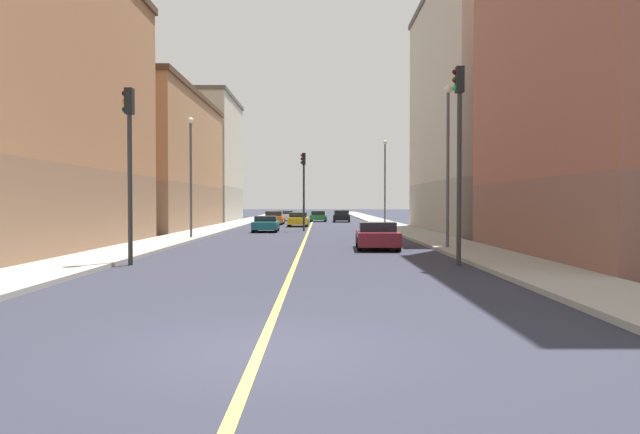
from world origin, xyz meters
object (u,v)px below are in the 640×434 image
traffic_light_right_near (130,151)px  street_lamp_left_far (386,174)px  car_teal (267,224)px  building_right_distant (194,160)px  car_maroon (378,236)px  car_green (319,216)px  car_black (343,216)px  traffic_light_left_near (460,139)px  building_left_mid (496,109)px  car_white (287,216)px  street_lamp_right_near (192,165)px  car_yellow (299,219)px  building_right_midblock (144,162)px  car_orange (275,218)px  traffic_light_median_far (304,181)px  street_lamp_left_near (449,150)px

traffic_light_right_near → street_lamp_left_far: bearing=69.8°
street_lamp_left_far → car_teal: size_ratio=1.81×
building_right_distant → car_maroon: building_right_distant is taller
car_teal → car_green: bearing=81.2°
car_green → car_black: 3.08m
traffic_light_left_near → traffic_light_right_near: size_ratio=1.12×
building_left_mid → building_right_distant: 37.69m
traffic_light_left_near → car_maroon: (-2.14, 7.37, -3.77)m
street_lamp_left_far → car_green: 17.67m
street_lamp_left_far → car_white: (-9.91, 19.15, -4.13)m
car_maroon → street_lamp_right_near: bearing=144.0°
traffic_light_right_near → car_yellow: size_ratio=1.45×
building_right_midblock → traffic_light_left_near: size_ratio=3.27×
car_yellow → street_lamp_left_far: bearing=-9.7°
traffic_light_right_near → car_teal: (2.56, 24.76, -3.39)m
car_orange → car_black: 10.76m
car_orange → traffic_light_right_near: bearing=-92.9°
car_teal → car_white: car_white is taller
traffic_light_right_near → car_black: (9.10, 48.39, -3.33)m
street_lamp_right_near → car_black: bearing=73.3°
building_left_mid → car_maroon: size_ratio=4.91×
car_orange → car_green: bearing=65.6°
building_right_distant → car_black: building_right_distant is taller
traffic_light_right_near → car_yellow: bearing=82.5°
street_lamp_right_near → car_white: bearing=84.7°
building_right_midblock → car_orange: (10.09, 10.63, -4.93)m
building_right_distant → car_teal: building_right_distant is taller
car_white → car_yellow: 17.93m
street_lamp_right_near → traffic_light_median_far: bearing=60.6°
traffic_light_median_far → car_maroon: 19.41m
street_lamp_left_far → car_orange: bearing=148.5°
building_right_distant → car_orange: size_ratio=3.46×
building_right_distant → traffic_light_median_far: 27.22m
building_right_midblock → car_maroon: bearing=-52.0°
traffic_light_median_far → car_white: traffic_light_median_far is taller
building_left_mid → traffic_light_median_far: building_left_mid is taller
car_maroon → car_yellow: size_ratio=0.99×
traffic_light_right_near → car_orange: 40.45m
car_teal → street_lamp_left_far: bearing=42.6°
traffic_light_right_near → street_lamp_right_near: street_lamp_right_near is taller
traffic_light_median_far → street_lamp_left_near: 20.65m
car_teal → car_white: 28.28m
street_lamp_left_near → car_maroon: size_ratio=1.76×
building_right_distant → car_green: 15.92m
traffic_light_median_far → car_green: 24.14m
car_white → car_maroon: bearing=-81.6°
traffic_light_right_near → building_right_distant: bearing=99.2°
car_orange → car_yellow: (2.58, -5.03, -0.02)m
building_right_midblock → street_lamp_left_near: building_right_midblock is taller
traffic_light_left_near → traffic_light_median_far: size_ratio=1.15×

